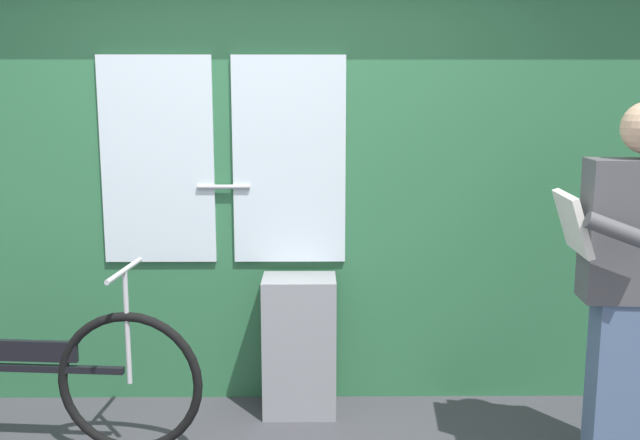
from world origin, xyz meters
The scene contains 4 objects.
train_door_wall centered at (-0.01, 1.14, 1.23)m, with size 5.47×0.28×2.35m.
bicycle_near_door centered at (-1.14, 0.53, 0.37)m, with size 1.79×0.44×0.91m.
passenger_reading_newspaper centered at (1.65, 0.26, 0.88)m, with size 0.58×0.51×1.66m.
trash_bin_by_wall centered at (0.20, 0.92, 0.37)m, with size 0.38×0.28×0.74m, color gray.
Camera 1 is at (0.28, -2.68, 1.68)m, focal length 39.85 mm.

